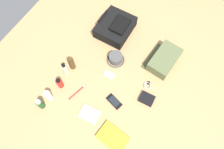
# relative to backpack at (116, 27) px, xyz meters

# --- Properties ---
(ground_plane) EXTENTS (2.64, 2.02, 0.02)m
(ground_plane) POSITION_rel_backpack_xyz_m (-0.40, -0.20, -0.07)
(ground_plane) COLOR #A98555
(ground_plane) RESTS_ON ground
(backpack) EXTENTS (0.32, 0.28, 0.13)m
(backpack) POSITION_rel_backpack_xyz_m (0.00, 0.00, 0.00)
(backpack) COLOR black
(backpack) RESTS_ON ground_plane
(toiletry_pouch) EXTENTS (0.30, 0.24, 0.09)m
(toiletry_pouch) POSITION_rel_backpack_xyz_m (-0.07, -0.50, -0.01)
(toiletry_pouch) COLOR #56603D
(toiletry_pouch) RESTS_ON ground_plane
(bucket_hat) EXTENTS (0.15, 0.15, 0.07)m
(bucket_hat) POSITION_rel_backpack_xyz_m (-0.25, -0.15, -0.02)
(bucket_hat) COLOR #494949
(bucket_hat) RESTS_ON ground_plane
(shampoo_bottle) EXTENTS (0.05, 0.05, 0.12)m
(shampoo_bottle) POSITION_rel_backpack_xyz_m (-0.88, 0.13, -0.00)
(shampoo_bottle) COLOR #19471E
(shampoo_bottle) RESTS_ON ground_plane
(toothpaste_tube) EXTENTS (0.05, 0.05, 0.12)m
(toothpaste_tube) POSITION_rel_backpack_xyz_m (-0.80, 0.12, 0.00)
(toothpaste_tube) COLOR white
(toothpaste_tube) RESTS_ON ground_plane
(sunscreen_spray) EXTENTS (0.05, 0.05, 0.11)m
(sunscreen_spray) POSITION_rel_backpack_xyz_m (-0.67, 0.11, -0.00)
(sunscreen_spray) COLOR red
(sunscreen_spray) RESTS_ON ground_plane
(lotion_bottle) EXTENTS (0.04, 0.04, 0.15)m
(lotion_bottle) POSITION_rel_backpack_xyz_m (-0.56, 0.13, 0.01)
(lotion_bottle) COLOR beige
(lotion_bottle) RESTS_ON ground_plane
(cologne_bottle) EXTENTS (0.05, 0.05, 0.15)m
(cologne_bottle) POSITION_rel_backpack_xyz_m (-0.49, 0.12, 0.01)
(cologne_bottle) COLOR #473319
(cologne_bottle) RESTS_ON ground_plane
(paperback_novel) EXTENTS (0.16, 0.22, 0.03)m
(paperback_novel) POSITION_rel_backpack_xyz_m (-0.81, -0.45, -0.04)
(paperback_novel) COLOR yellow
(paperback_novel) RESTS_ON ground_plane
(cell_phone) EXTENTS (0.09, 0.14, 0.01)m
(cell_phone) POSITION_rel_backpack_xyz_m (-0.57, -0.32, -0.05)
(cell_phone) COLOR black
(cell_phone) RESTS_ON ground_plane
(media_player) EXTENTS (0.06, 0.09, 0.01)m
(media_player) POSITION_rel_backpack_xyz_m (-0.39, -0.17, -0.05)
(media_player) COLOR #B7B7BC
(media_player) RESTS_ON ground_plane
(wristwatch) EXTENTS (0.07, 0.06, 0.01)m
(wristwatch) POSITION_rel_backpack_xyz_m (-0.32, -0.48, -0.05)
(wristwatch) COLOR #99999E
(wristwatch) RESTS_ON ground_plane
(toothbrush) EXTENTS (0.17, 0.05, 0.02)m
(toothbrush) POSITION_rel_backpack_xyz_m (-0.64, -0.04, -0.05)
(toothbrush) COLOR red
(toothbrush) RESTS_ON ground_plane
(wallet) EXTENTS (0.10, 0.11, 0.02)m
(wallet) POSITION_rel_backpack_xyz_m (-0.42, -0.53, -0.04)
(wallet) COLOR black
(wallet) RESTS_ON ground_plane
(notepad) EXTENTS (0.12, 0.16, 0.02)m
(notepad) POSITION_rel_backpack_xyz_m (-0.75, -0.21, -0.05)
(notepad) COLOR beige
(notepad) RESTS_ON ground_plane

